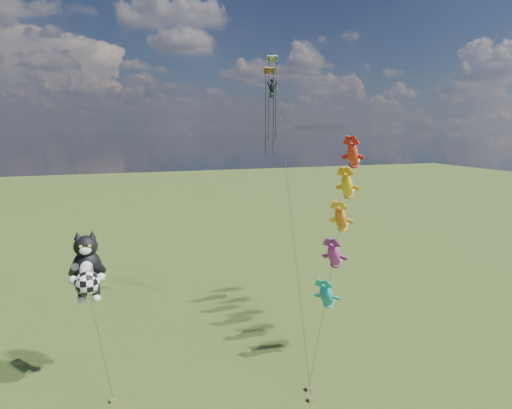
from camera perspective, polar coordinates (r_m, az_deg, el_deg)
name	(u,v)px	position (r m, az deg, el deg)	size (l,w,h in m)	color
ground	(182,409)	(30.13, -9.81, -25.33)	(300.00, 300.00, 0.00)	#263D0F
cat_kite_rig	(87,269)	(30.37, -21.60, -8.05)	(2.57, 4.04, 10.83)	brown
fish_windsock_rig	(341,219)	(35.76, 11.24, -1.89)	(10.69, 12.01, 17.91)	brown
parafoil_rig	(273,94)	(39.67, 2.24, 14.55)	(4.31, 17.24, 24.97)	brown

